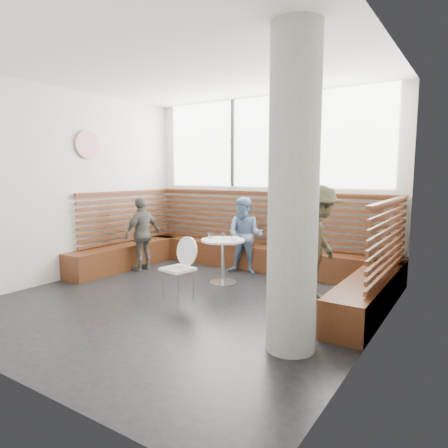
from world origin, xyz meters
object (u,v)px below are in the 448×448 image
Objects in this scene: child_back at (245,236)px; child_left at (142,234)px; adult_man at (318,244)px; cafe_table at (223,252)px; cafe_chair at (181,262)px; concrete_column at (293,194)px.

child_left is (-1.73, -0.82, -0.01)m from child_back.
child_back is 1.91m from child_left.
child_back is at bearing 60.39° from adult_man.
cafe_chair reaches higher than cafe_table.
concrete_column is at bearing -41.17° from cafe_table.
cafe_chair is at bearing 64.24° from child_left.
adult_man is 1.86m from child_back.
cafe_table is at bearing 94.18° from child_left.
cafe_table is 0.54× the size of child_left.
child_left reaches higher than cafe_chair.
adult_man is at bearing -1.54° from cafe_table.
cafe_table is 0.81m from child_back.
cafe_table is 0.53× the size of child_back.
cafe_table is 0.45× the size of adult_man.
child_back is (-1.96, 2.47, -0.91)m from concrete_column.
cafe_table is 0.83× the size of cafe_chair.
concrete_column is at bearing -64.78° from child_back.
cafe_table is at bearing -100.54° from child_back.
adult_man reaches higher than cafe_chair.
cafe_table is at bearing 138.83° from concrete_column.
adult_man is at bearing 38.59° from cafe_chair.
adult_man reaches higher than cafe_table.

